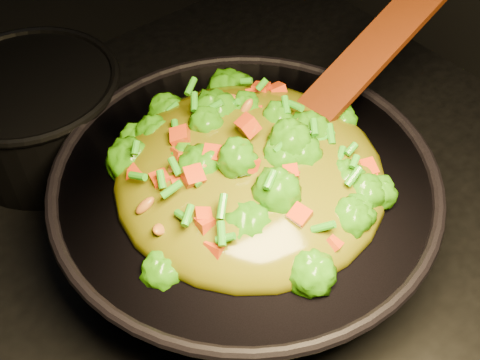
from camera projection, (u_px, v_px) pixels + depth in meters
wok at (245, 210)px, 0.79m from camera, size 0.52×0.52×0.13m
stir_fry at (250, 147)px, 0.69m from camera, size 0.40×0.40×0.11m
spatula at (341, 85)px, 0.76m from camera, size 0.35×0.08×0.15m
back_pot at (38, 116)px, 0.90m from camera, size 0.31×0.31×0.14m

